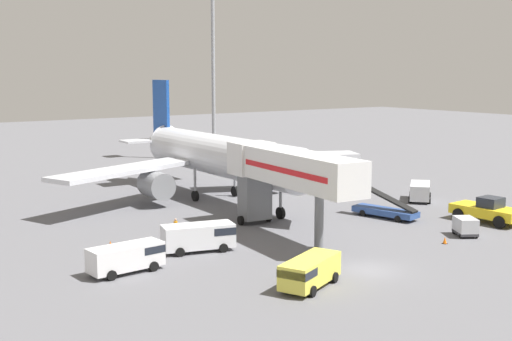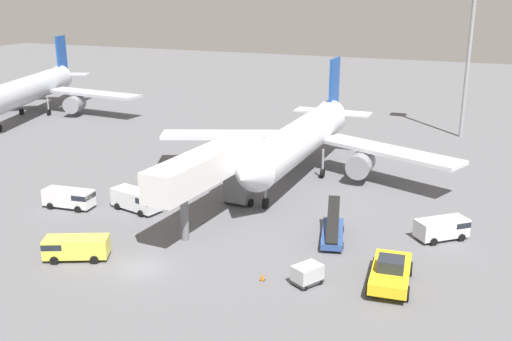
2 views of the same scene
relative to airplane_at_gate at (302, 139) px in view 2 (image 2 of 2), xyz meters
name	(u,v)px [view 2 (image 2 of 2)]	position (x,y,z in m)	size (l,w,h in m)	color
ground_plane	(140,268)	(-4.38, -27.61, -4.57)	(300.00, 300.00, 0.00)	slate
airplane_at_gate	(302,139)	(0.00, 0.00, 0.00)	(36.74, 34.16, 12.39)	silver
jet_bridge	(213,167)	(-3.36, -16.46, 0.78)	(4.43, 16.32, 7.21)	silver
pushback_tug	(391,272)	(14.50, -22.94, -3.49)	(3.47, 6.47, 2.32)	yellow
belt_loader_truck	(333,232)	(8.28, -16.43, -3.82)	(3.28, 6.47, 3.04)	#2D4C8E
service_van_outer_right	(137,199)	(-11.58, -16.89, -3.39)	(5.70, 3.24, 2.05)	white
service_van_near_center	(443,228)	(17.23, -12.54, -3.50)	(4.76, 4.51, 1.85)	silver
service_van_near_right	(70,198)	(-18.26, -18.84, -3.47)	(5.26, 2.47, 1.90)	white
service_van_mid_left	(74,247)	(-10.19, -28.24, -3.49)	(5.48, 3.91, 1.85)	#E5DB4C
baggage_cart_near_left	(307,274)	(8.72, -25.14, -3.72)	(2.36, 2.60, 1.54)	#38383D
ground_crew_worker_foreground	(163,189)	(-11.35, -12.44, -3.69)	(0.34, 0.34, 1.65)	#1E2333
safety_cone_alpha	(116,188)	(-17.07, -12.75, -4.23)	(0.45, 0.45, 0.69)	black
safety_cone_bravo	(262,277)	(5.39, -25.85, -4.30)	(0.36, 0.36, 0.56)	black
airplane_background	(32,89)	(-53.51, 15.13, 0.00)	(37.08, 35.34, 12.45)	#B7BCC6
apron_light_mast	(475,0)	(15.83, 27.43, 15.01)	(2.40, 2.40, 28.71)	#93969B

